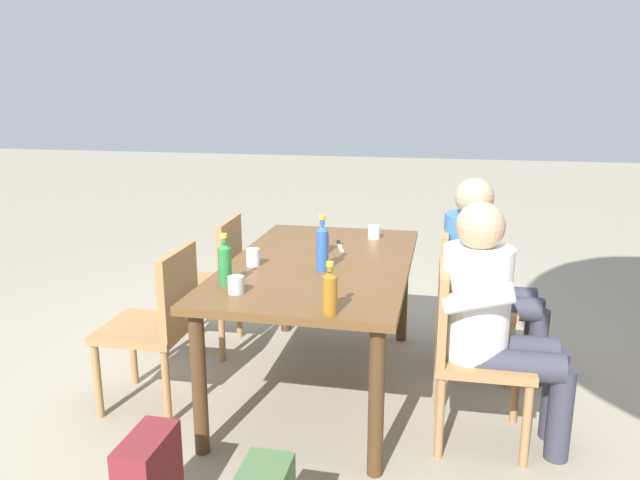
# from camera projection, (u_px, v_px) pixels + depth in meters

# --- Properties ---
(ground_plane) EXTENTS (24.00, 24.00, 0.00)m
(ground_plane) POSITION_uv_depth(u_px,v_px,m) (320.00, 385.00, 3.49)
(ground_plane) COLOR gray
(dining_table) EXTENTS (1.68, 0.98, 0.75)m
(dining_table) POSITION_uv_depth(u_px,v_px,m) (320.00, 276.00, 3.33)
(dining_table) COLOR brown
(dining_table) RESTS_ON ground_plane
(chair_far_left) EXTENTS (0.44, 0.44, 0.87)m
(chair_far_left) POSITION_uv_depth(u_px,v_px,m) (463.00, 293.00, 3.57)
(chair_far_left) COLOR #A37547
(chair_far_left) RESTS_ON ground_plane
(chair_far_right) EXTENTS (0.45, 0.45, 0.87)m
(chair_far_right) POSITION_uv_depth(u_px,v_px,m) (466.00, 345.00, 2.85)
(chair_far_right) COLOR #A37547
(chair_far_right) RESTS_ON ground_plane
(chair_near_right) EXTENTS (0.45, 0.45, 0.87)m
(chair_near_right) POSITION_uv_depth(u_px,v_px,m) (159.00, 319.00, 3.17)
(chair_near_right) COLOR #A37547
(chair_near_right) RESTS_ON ground_plane
(chair_near_left) EXTENTS (0.46, 0.46, 0.87)m
(chair_near_left) POSITION_uv_depth(u_px,v_px,m) (213.00, 277.00, 3.89)
(chair_near_left) COLOR #A37547
(chair_near_left) RESTS_ON ground_plane
(person_in_white_shirt) EXTENTS (0.47, 0.61, 1.18)m
(person_in_white_shirt) POSITION_uv_depth(u_px,v_px,m) (484.00, 268.00, 3.51)
(person_in_white_shirt) COLOR #3D70B2
(person_in_white_shirt) RESTS_ON ground_plane
(person_in_plaid_shirt) EXTENTS (0.47, 0.61, 1.18)m
(person_in_plaid_shirt) POSITION_uv_depth(u_px,v_px,m) (492.00, 314.00, 2.79)
(person_in_plaid_shirt) COLOR white
(person_in_plaid_shirt) RESTS_ON ground_plane
(bottle_green) EXTENTS (0.06, 0.06, 0.26)m
(bottle_green) POSITION_uv_depth(u_px,v_px,m) (225.00, 263.00, 2.88)
(bottle_green) COLOR #287A38
(bottle_green) RESTS_ON dining_table
(bottle_blue) EXTENTS (0.06, 0.06, 0.30)m
(bottle_blue) POSITION_uv_depth(u_px,v_px,m) (322.00, 247.00, 3.10)
(bottle_blue) COLOR #2D56A3
(bottle_blue) RESTS_ON dining_table
(bottle_amber) EXTENTS (0.06, 0.06, 0.23)m
(bottle_amber) POSITION_uv_depth(u_px,v_px,m) (330.00, 292.00, 2.51)
(bottle_amber) COLOR #996019
(bottle_amber) RESTS_ON dining_table
(cup_white) EXTENTS (0.08, 0.08, 0.08)m
(cup_white) POSITION_uv_depth(u_px,v_px,m) (374.00, 232.00, 3.80)
(cup_white) COLOR white
(cup_white) RESTS_ON dining_table
(cup_terracotta) EXTENTS (0.07, 0.07, 0.12)m
(cup_terracotta) POSITION_uv_depth(u_px,v_px,m) (323.00, 243.00, 3.47)
(cup_terracotta) COLOR #BC6B47
(cup_terracotta) RESTS_ON dining_table
(cup_glass) EXTENTS (0.07, 0.07, 0.09)m
(cup_glass) POSITION_uv_depth(u_px,v_px,m) (253.00, 257.00, 3.21)
(cup_glass) COLOR silver
(cup_glass) RESTS_ON dining_table
(cup_steel) EXTENTS (0.08, 0.08, 0.08)m
(cup_steel) POSITION_uv_depth(u_px,v_px,m) (236.00, 285.00, 2.78)
(cup_steel) COLOR #B2B7BC
(cup_steel) RESTS_ON dining_table
(table_knife) EXTENTS (0.24, 0.08, 0.01)m
(table_knife) POSITION_uv_depth(u_px,v_px,m) (340.00, 245.00, 3.62)
(table_knife) COLOR silver
(table_knife) RESTS_ON dining_table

